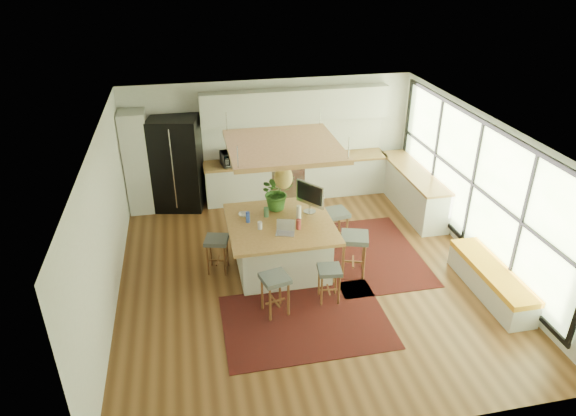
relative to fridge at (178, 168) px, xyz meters
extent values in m
plane|color=#4F2E16|center=(2.13, -3.17, -0.93)|extent=(7.00, 7.00, 0.00)
plane|color=white|center=(2.13, -3.17, 1.78)|extent=(7.00, 7.00, 0.00)
plane|color=beige|center=(2.13, 0.33, 0.42)|extent=(6.50, 0.00, 6.50)
plane|color=beige|center=(2.13, -6.67, 0.42)|extent=(6.50, 0.00, 6.50)
plane|color=beige|center=(-1.12, -3.17, 0.42)|extent=(0.00, 7.00, 7.00)
plane|color=beige|center=(5.38, -3.17, 0.42)|extent=(0.00, 7.00, 7.00)
cube|color=beige|center=(-0.82, 0.01, 0.20)|extent=(0.55, 0.60, 2.25)
cube|color=beige|center=(2.68, 0.01, -0.49)|extent=(4.20, 0.60, 0.88)
cube|color=olive|center=(2.68, 0.01, -0.03)|extent=(4.24, 0.64, 0.05)
cube|color=white|center=(2.68, 0.31, 0.43)|extent=(4.20, 0.02, 0.80)
cube|color=beige|center=(2.68, 0.15, 1.22)|extent=(4.20, 0.34, 0.70)
cube|color=beige|center=(5.06, -1.17, -0.49)|extent=(0.60, 2.50, 0.88)
cube|color=olive|center=(5.06, -1.17, -0.03)|extent=(0.64, 2.54, 0.05)
cube|color=black|center=(1.84, -4.47, -0.92)|extent=(2.60, 1.80, 0.01)
cube|color=black|center=(3.52, -2.78, -0.92)|extent=(1.80, 2.60, 0.01)
imported|color=#A5A5AA|center=(1.26, -0.05, 0.20)|extent=(0.63, 0.43, 0.39)
imported|color=#1E4C19|center=(1.79, -2.32, 0.27)|extent=(0.78, 0.83, 0.53)
imported|color=silver|center=(1.15, -2.49, 0.03)|extent=(0.22, 0.22, 0.05)
cylinder|color=#2D48B7|center=(1.20, -2.76, 0.10)|extent=(0.07, 0.07, 0.19)
cylinder|color=silver|center=(1.35, -3.01, 0.10)|extent=(0.07, 0.07, 0.19)
cylinder|color=maroon|center=(2.00, -3.16, 0.10)|extent=(0.07, 0.07, 0.19)
cylinder|color=silver|center=(2.10, -2.81, 0.10)|extent=(0.07, 0.07, 0.19)
cylinder|color=#436F4E|center=(1.55, -2.61, 0.10)|extent=(0.07, 0.07, 0.19)
camera|label=1|loc=(0.29, -10.62, 4.39)|focal=31.87mm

